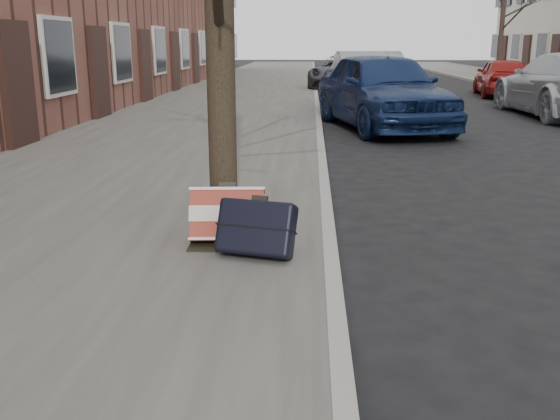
{
  "coord_description": "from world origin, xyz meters",
  "views": [
    {
      "loc": [
        -1.43,
        -3.98,
        1.77
      ],
      "look_at": [
        -1.66,
        0.8,
        0.48
      ],
      "focal_mm": 40.0,
      "sensor_mm": 36.0,
      "label": 1
    }
  ],
  "objects_px": {
    "suitcase_red": "(228,215)",
    "car_near_front": "(383,90)",
    "suitcase_navy": "(256,227)",
    "car_near_mid": "(369,82)"
  },
  "relations": [
    {
      "from": "suitcase_red",
      "to": "car_near_front",
      "type": "relative_size",
      "value": 0.13
    },
    {
      "from": "suitcase_red",
      "to": "suitcase_navy",
      "type": "height_order",
      "value": "suitcase_navy"
    },
    {
      "from": "suitcase_navy",
      "to": "car_near_mid",
      "type": "relative_size",
      "value": 0.13
    },
    {
      "from": "suitcase_red",
      "to": "suitcase_navy",
      "type": "distance_m",
      "value": 0.44
    },
    {
      "from": "suitcase_red",
      "to": "car_near_mid",
      "type": "height_order",
      "value": "car_near_mid"
    },
    {
      "from": "car_near_mid",
      "to": "suitcase_navy",
      "type": "bearing_deg",
      "value": -102.5
    },
    {
      "from": "car_near_front",
      "to": "car_near_mid",
      "type": "xyz_separation_m",
      "value": [
        0.01,
        3.28,
        -0.04
      ]
    },
    {
      "from": "suitcase_red",
      "to": "car_near_front",
      "type": "height_order",
      "value": "car_near_front"
    },
    {
      "from": "suitcase_navy",
      "to": "car_near_front",
      "type": "relative_size",
      "value": 0.13
    },
    {
      "from": "suitcase_red",
      "to": "car_near_mid",
      "type": "distance_m",
      "value": 11.68
    }
  ]
}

